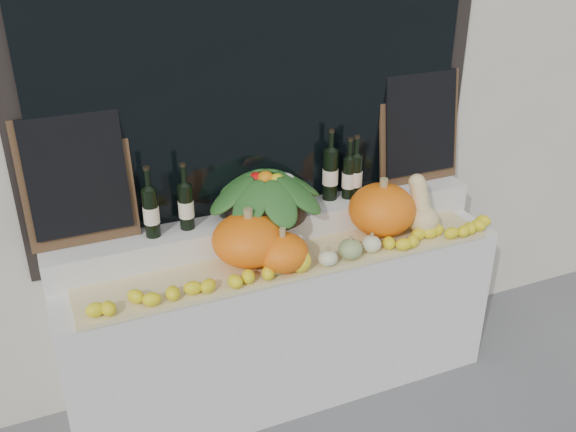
% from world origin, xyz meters
% --- Properties ---
extents(display_sill, '(2.30, 0.55, 0.88)m').
position_xyz_m(display_sill, '(0.00, 1.52, 0.44)').
color(display_sill, silver).
rests_on(display_sill, ground).
extents(rear_tier, '(2.30, 0.25, 0.16)m').
position_xyz_m(rear_tier, '(0.00, 1.68, 0.96)').
color(rear_tier, silver).
rests_on(rear_tier, display_sill).
extents(straw_bedding, '(2.10, 0.32, 0.02)m').
position_xyz_m(straw_bedding, '(0.00, 1.40, 0.89)').
color(straw_bedding, tan).
rests_on(straw_bedding, display_sill).
extents(pumpkin_left, '(0.45, 0.45, 0.25)m').
position_xyz_m(pumpkin_left, '(-0.20, 1.46, 1.03)').
color(pumpkin_left, orange).
rests_on(pumpkin_left, straw_bedding).
extents(pumpkin_right, '(0.39, 0.39, 0.27)m').
position_xyz_m(pumpkin_right, '(0.54, 1.47, 1.04)').
color(pumpkin_right, orange).
rests_on(pumpkin_right, straw_bedding).
extents(pumpkin_center, '(0.28, 0.28, 0.18)m').
position_xyz_m(pumpkin_center, '(-0.08, 1.33, 0.99)').
color(pumpkin_center, orange).
rests_on(pumpkin_center, straw_bedding).
extents(butternut_squash, '(0.17, 0.22, 0.30)m').
position_xyz_m(butternut_squash, '(0.75, 1.40, 1.02)').
color(butternut_squash, '#E6CA87').
rests_on(butternut_squash, straw_bedding).
extents(decorative_gourds, '(0.62, 0.14, 0.14)m').
position_xyz_m(decorative_gourds, '(0.13, 1.29, 0.95)').
color(decorative_gourds, '#35651E').
rests_on(decorative_gourds, straw_bedding).
extents(lemon_heap, '(2.20, 0.16, 0.06)m').
position_xyz_m(lemon_heap, '(0.00, 1.29, 0.94)').
color(lemon_heap, yellow).
rests_on(lemon_heap, straw_bedding).
extents(produce_bowl, '(0.64, 0.64, 0.25)m').
position_xyz_m(produce_bowl, '(-0.03, 1.66, 1.16)').
color(produce_bowl, black).
rests_on(produce_bowl, rear_tier).
extents(wine_bottle_far_left, '(0.08, 0.08, 0.36)m').
position_xyz_m(wine_bottle_far_left, '(-0.62, 1.66, 1.17)').
color(wine_bottle_far_left, black).
rests_on(wine_bottle_far_left, rear_tier).
extents(wine_bottle_near_left, '(0.08, 0.08, 0.34)m').
position_xyz_m(wine_bottle_near_left, '(-0.45, 1.67, 1.16)').
color(wine_bottle_near_left, black).
rests_on(wine_bottle_near_left, rear_tier).
extents(wine_bottle_tall, '(0.08, 0.08, 0.39)m').
position_xyz_m(wine_bottle_tall, '(0.35, 1.70, 1.18)').
color(wine_bottle_tall, black).
rests_on(wine_bottle_tall, rear_tier).
extents(wine_bottle_near_right, '(0.08, 0.08, 0.34)m').
position_xyz_m(wine_bottle_near_right, '(0.45, 1.68, 1.16)').
color(wine_bottle_near_right, black).
rests_on(wine_bottle_near_right, rear_tier).
extents(wine_bottle_far_right, '(0.08, 0.08, 0.35)m').
position_xyz_m(wine_bottle_far_right, '(0.49, 1.67, 1.16)').
color(wine_bottle_far_right, black).
rests_on(wine_bottle_far_right, rear_tier).
extents(chalkboard_left, '(0.50, 0.11, 0.62)m').
position_xyz_m(chalkboard_left, '(-0.92, 1.74, 1.36)').
color(chalkboard_left, '#4C331E').
rests_on(chalkboard_left, rear_tier).
extents(chalkboard_right, '(0.50, 0.11, 0.62)m').
position_xyz_m(chalkboard_right, '(0.92, 1.74, 1.36)').
color(chalkboard_right, '#4C331E').
rests_on(chalkboard_right, rear_tier).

